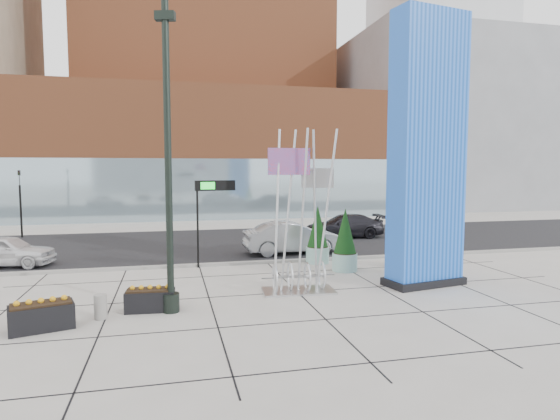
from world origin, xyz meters
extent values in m
plane|color=#9E9991|center=(0.00, 0.00, 0.00)|extent=(160.00, 160.00, 0.00)
cube|color=black|center=(0.00, 10.00, 0.01)|extent=(80.00, 12.00, 0.02)
cube|color=gray|center=(0.00, 4.00, 0.06)|extent=(80.00, 0.30, 0.12)
cube|color=#984F2C|center=(1.00, 27.00, 5.50)|extent=(34.00, 10.00, 11.00)
cube|color=#8CA5B2|center=(1.00, 22.20, 2.50)|extent=(34.00, 0.60, 5.00)
cube|color=slate|center=(26.00, 32.00, 9.00)|extent=(20.00, 18.00, 18.00)
cube|color=#B2B7BC|center=(36.00, 48.00, 27.50)|extent=(16.00, 16.00, 55.00)
cube|color=#0C48BB|center=(5.73, -1.07, 4.82)|extent=(2.83, 1.55, 9.64)
cube|color=black|center=(5.73, -1.07, 0.13)|extent=(3.08, 1.80, 0.27)
cylinder|color=black|center=(-3.20, -2.28, 4.44)|extent=(0.20, 0.20, 8.88)
cylinder|color=black|center=(-3.20, -2.28, 0.28)|extent=(0.49, 0.49, 0.55)
cube|color=black|center=(-3.20, -2.28, 8.43)|extent=(0.60, 0.39, 0.24)
cube|color=silver|center=(1.05, -0.96, 0.03)|extent=(2.52, 1.40, 0.07)
cylinder|color=silver|center=(0.28, -1.18, 2.77)|extent=(0.08, 0.08, 5.55)
cylinder|color=silver|center=(0.72, -0.80, 2.77)|extent=(0.08, 0.08, 5.55)
cylinder|color=silver|center=(1.16, -1.07, 2.77)|extent=(0.08, 0.08, 5.55)
cylinder|color=silver|center=(1.66, -0.74, 2.77)|extent=(0.08, 0.08, 5.55)
cylinder|color=silver|center=(1.94, -1.24, 2.77)|extent=(0.08, 0.08, 5.55)
torus|color=silver|center=(0.22, -1.07, 0.53)|extent=(0.15, 1.01, 1.01)
torus|color=silver|center=(0.78, -0.85, 0.53)|extent=(0.15, 1.01, 1.01)
torus|color=silver|center=(1.33, -1.07, 0.53)|extent=(0.15, 1.01, 1.01)
torus|color=silver|center=(1.89, -0.85, 0.53)|extent=(0.15, 1.01, 1.01)
cube|color=red|center=(0.72, -0.96, 4.44)|extent=(1.44, 0.07, 0.89)
cube|color=silver|center=(1.72, -0.85, 3.88)|extent=(1.10, 0.25, 0.67)
cylinder|color=gray|center=(-5.12, -2.49, 0.35)|extent=(0.36, 0.36, 0.69)
cylinder|color=black|center=(-2.05, 3.80, 1.83)|extent=(0.09, 0.09, 3.65)
cube|color=black|center=(-1.27, 3.80, 3.48)|extent=(1.74, 0.45, 0.44)
cube|color=#19D833|center=(-1.62, 3.70, 3.48)|extent=(0.60, 0.12, 0.30)
cylinder|color=#91C3BB|center=(6.53, 1.80, 0.30)|extent=(0.87, 0.87, 0.61)
cylinder|color=black|center=(6.53, 1.80, 0.61)|extent=(0.80, 0.80, 0.05)
cone|color=black|center=(6.53, 1.80, 1.39)|extent=(0.78, 0.78, 1.57)
cylinder|color=#91C3BB|center=(3.20, 3.60, 0.36)|extent=(1.02, 1.02, 0.72)
cylinder|color=black|center=(3.20, 3.60, 0.72)|extent=(0.94, 0.94, 0.06)
cone|color=black|center=(3.20, 3.60, 1.64)|extent=(0.92, 0.92, 1.84)
cylinder|color=#91C3BB|center=(3.80, 1.80, 0.36)|extent=(1.04, 1.04, 0.72)
cylinder|color=black|center=(3.80, 1.80, 0.72)|extent=(0.95, 0.95, 0.06)
cone|color=black|center=(3.80, 1.80, 1.66)|extent=(0.93, 0.93, 1.86)
cube|color=black|center=(-3.80, -2.00, 0.30)|extent=(1.46, 0.81, 0.60)
cube|color=black|center=(-3.80, -2.00, 0.62)|extent=(1.35, 0.71, 0.06)
cube|color=black|center=(-6.50, -3.07, 0.33)|extent=(1.71, 1.19, 0.67)
cube|color=black|center=(-6.50, -3.07, 0.69)|extent=(1.57, 1.06, 0.07)
imported|color=white|center=(-10.08, 5.86, 0.68)|extent=(4.21, 2.34, 1.35)
imported|color=#93969A|center=(2.68, 6.02, 0.79)|extent=(4.81, 1.79, 1.57)
imported|color=black|center=(7.11, 10.54, 0.70)|extent=(4.99, 2.39, 1.40)
cylinder|color=black|center=(-12.00, 15.00, 1.60)|extent=(0.12, 0.12, 3.20)
imported|color=black|center=(-12.00, 15.00, 3.65)|extent=(0.15, 0.18, 0.90)
camera|label=1|loc=(-3.17, -16.08, 4.20)|focal=30.00mm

